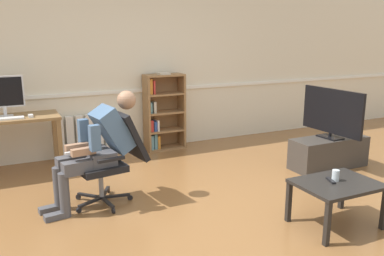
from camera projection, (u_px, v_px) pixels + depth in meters
ground_plane at (215, 215)px, 4.03m from camera, size 18.00×18.00×0.00m
back_wall at (131, 62)px, 6.04m from camera, size 12.00×0.13×2.70m
computer_desk at (4, 126)px, 5.01m from camera, size 1.31×0.58×0.76m
imac_monitor at (3, 93)px, 4.99m from camera, size 0.49×0.14×0.51m
keyboard at (6, 119)px, 4.87m from camera, size 0.40×0.12×0.02m
computer_mouse at (31, 116)px, 5.00m from camera, size 0.06×0.10×0.03m
bookshelf at (161, 113)px, 6.21m from camera, size 0.61×0.29×1.19m
radiator at (90, 135)px, 5.89m from camera, size 0.94×0.08×0.62m
office_chair at (113, 154)px, 4.28m from camera, size 0.81×0.63×0.97m
person_seated at (98, 146)px, 4.16m from camera, size 1.07×0.46×1.19m
tv_stand at (329, 153)px, 5.42m from camera, size 1.08×0.39×0.41m
tv_screen at (332, 112)px, 5.29m from camera, size 0.22×0.98×0.66m
coffee_table at (337, 188)px, 3.74m from camera, size 0.75×0.57×0.43m
drinking_glass at (336, 175)px, 3.76m from camera, size 0.07×0.07×0.10m
spare_remote at (331, 180)px, 3.75m from camera, size 0.09×0.15×0.02m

